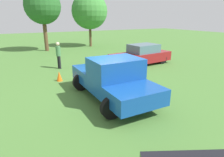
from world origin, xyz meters
TOP-DOWN VIEW (x-y plane):
  - ground_plane at (0.00, 0.00)m, footprint 80.00×80.00m
  - pickup_truck at (-0.04, 0.42)m, footprint 2.54×4.88m
  - sedan_near at (-4.90, -4.25)m, footprint 4.89×2.20m
  - person_bystander at (0.80, -5.92)m, footprint 0.38×0.38m
  - tree_back_right at (-5.02, -14.69)m, footprint 4.10×4.10m
  - tree_side at (0.25, -13.86)m, footprint 3.55×3.55m
  - traffic_cone at (1.44, -3.17)m, footprint 0.32×0.32m

SIDE VIEW (x-z plane):
  - ground_plane at x=0.00m, z-range 0.00..0.00m
  - traffic_cone at x=1.44m, z-range 0.00..0.55m
  - sedan_near at x=-4.90m, z-range -0.05..1.44m
  - pickup_truck at x=-0.04m, z-range 0.04..1.87m
  - person_bystander at x=0.80m, z-range 0.13..1.93m
  - tree_back_right at x=-5.02m, z-range 0.99..7.09m
  - tree_side at x=0.25m, z-range 1.31..7.52m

